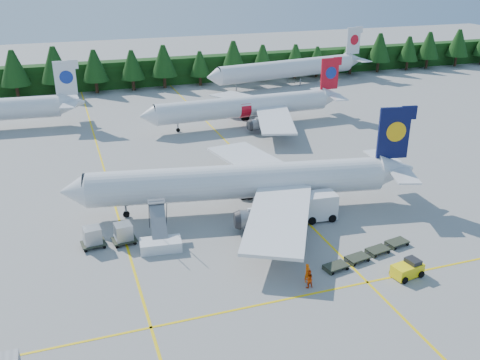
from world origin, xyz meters
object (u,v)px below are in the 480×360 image
object	(u,v)px
airliner_red	(240,107)
airstairs	(160,241)
baggage_tug	(408,269)
service_truck	(308,208)
airliner_navy	(232,183)

from	to	relation	value
airliner_red	airstairs	distance (m)	44.33
baggage_tug	airliner_red	bearing A→B (deg)	79.10
airliner_red	service_truck	size ratio (longest dim) A/B	5.60
airliner_red	airstairs	xyz separation A→B (m)	(-21.79, -38.52, -2.41)
airstairs	baggage_tug	xyz separation A→B (m)	(20.84, -12.62, -0.05)
airstairs	baggage_tug	world-z (taller)	airstairs
airliner_red	airliner_navy	bearing A→B (deg)	-112.01
airliner_navy	airliner_red	xyz separation A→B (m)	(12.06, 32.38, -0.29)
airliner_navy	baggage_tug	size ratio (longest dim) A/B	12.76
airliner_red	airstairs	bearing A→B (deg)	-121.08
airliner_navy	service_truck	distance (m)	9.20
airliner_red	baggage_tug	world-z (taller)	airliner_red
airliner_red	service_truck	distance (m)	37.95
airstairs	service_truck	xyz separation A→B (m)	(17.04, 0.91, 0.72)
airliner_red	baggage_tug	distance (m)	51.21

